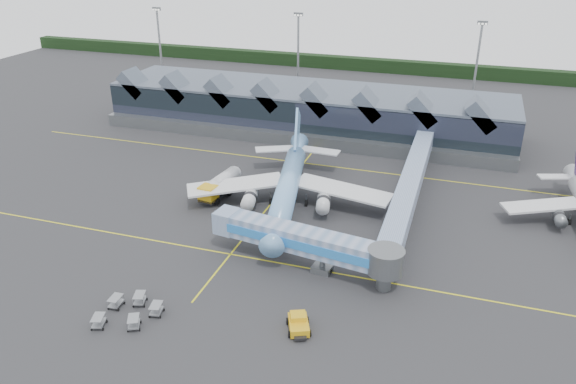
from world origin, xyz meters
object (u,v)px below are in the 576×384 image
(main_airliner, at_px, (289,184))
(pushback_tug, at_px, (299,324))
(jet_bridge, at_px, (315,244))
(fuel_truck, at_px, (221,184))

(main_airliner, height_order, pushback_tug, main_airliner)
(jet_bridge, height_order, fuel_truck, jet_bridge)
(main_airliner, distance_m, pushback_tug, 32.66)
(main_airliner, xyz_separation_m, pushback_tug, (11.27, -30.51, -2.96))
(main_airliner, relative_size, pushback_tug, 8.89)
(jet_bridge, height_order, pushback_tug, jet_bridge)
(fuel_truck, bearing_deg, pushback_tug, -45.11)
(main_airliner, bearing_deg, jet_bridge, -73.71)
(jet_bridge, relative_size, pushback_tug, 6.13)
(main_airliner, distance_m, jet_bridge, 20.20)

